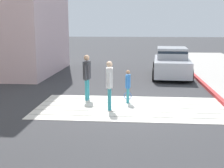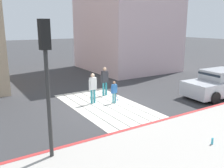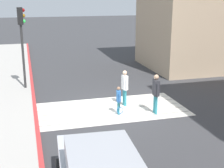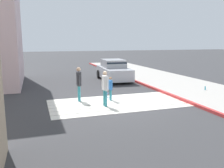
{
  "view_description": "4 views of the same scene",
  "coord_description": "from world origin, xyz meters",
  "px_view_note": "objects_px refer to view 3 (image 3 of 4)",
  "views": [
    {
      "loc": [
        -0.22,
        10.23,
        2.79
      ],
      "look_at": [
        0.62,
        0.29,
        0.86
      ],
      "focal_mm": 49.85,
      "sensor_mm": 36.0,
      "label": 1
    },
    {
      "loc": [
        -10.45,
        6.18,
        4.09
      ],
      "look_at": [
        0.03,
        -0.42,
        1.09
      ],
      "focal_mm": 39.57,
      "sensor_mm": 36.0,
      "label": 2
    },
    {
      "loc": [
        -3.45,
        -12.69,
        4.88
      ],
      "look_at": [
        0.26,
        0.9,
        0.89
      ],
      "focal_mm": 51.22,
      "sensor_mm": 36.0,
      "label": 3
    },
    {
      "loc": [
        3.7,
        10.5,
        2.94
      ],
      "look_at": [
        0.41,
        0.49,
        1.04
      ],
      "focal_mm": 38.32,
      "sensor_mm": 36.0,
      "label": 4
    }
  ],
  "objects_px": {
    "pedestrian_child_with_racket": "(119,99)",
    "traffic_light_corner": "(22,32)",
    "pedestrian_adult_lead": "(125,85)",
    "pedestrian_adult_trailing": "(156,91)"
  },
  "relations": [
    {
      "from": "pedestrian_child_with_racket",
      "to": "traffic_light_corner",
      "type": "bearing_deg",
      "value": 128.28
    },
    {
      "from": "pedestrian_adult_lead",
      "to": "pedestrian_child_with_racket",
      "type": "xyz_separation_m",
      "value": [
        -0.57,
        -0.98,
        -0.28
      ]
    },
    {
      "from": "traffic_light_corner",
      "to": "pedestrian_adult_trailing",
      "type": "bearing_deg",
      "value": -43.75
    },
    {
      "from": "traffic_light_corner",
      "to": "pedestrian_adult_lead",
      "type": "xyz_separation_m",
      "value": [
        4.28,
        -3.72,
        -2.09
      ]
    },
    {
      "from": "pedestrian_child_with_racket",
      "to": "pedestrian_adult_lead",
      "type": "bearing_deg",
      "value": 59.73
    },
    {
      "from": "traffic_light_corner",
      "to": "pedestrian_adult_trailing",
      "type": "distance_m",
      "value": 7.53
    },
    {
      "from": "pedestrian_adult_lead",
      "to": "pedestrian_adult_trailing",
      "type": "xyz_separation_m",
      "value": [
        0.95,
        -1.29,
        0.04
      ]
    },
    {
      "from": "traffic_light_corner",
      "to": "pedestrian_adult_lead",
      "type": "height_order",
      "value": "traffic_light_corner"
    },
    {
      "from": "traffic_light_corner",
      "to": "pedestrian_child_with_racket",
      "type": "distance_m",
      "value": 6.44
    },
    {
      "from": "traffic_light_corner",
      "to": "pedestrian_child_with_racket",
      "type": "relative_size",
      "value": 3.55
    }
  ]
}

